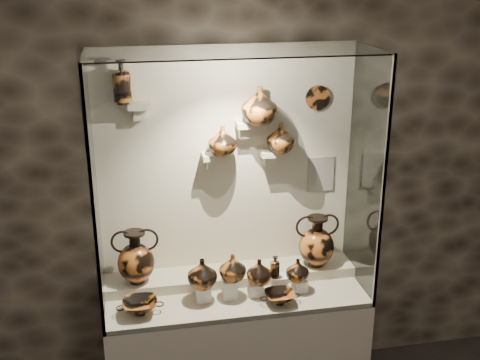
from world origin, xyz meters
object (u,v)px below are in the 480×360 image
Objects in this scene: amphora_right at (317,241)px; ovoid_vase_c at (281,138)px; lekythos_tall at (122,80)px; amphora_left at (136,257)px; lekythos_small at (275,266)px; kylix_right at (280,297)px; kylix_left at (140,306)px; jug_b at (233,267)px; ovoid_vase_a at (223,141)px; ovoid_vase_b at (259,105)px; jug_a at (202,273)px; jug_c at (259,272)px; jug_e at (297,270)px.

ovoid_vase_c reaches higher than amphora_right.
lekythos_tall reaches higher than ovoid_vase_c.
amphora_left is 1.89× the size of ovoid_vase_c.
lekythos_small is 0.69× the size of kylix_right.
lekythos_tall is (-0.02, 0.37, 1.33)m from kylix_left.
jug_b is 0.74× the size of kylix_right.
jug_b is (-0.62, -0.21, -0.03)m from amphora_right.
jug_b is 0.81m from ovoid_vase_a.
ovoid_vase_b is (0.83, -0.05, -0.18)m from lekythos_tall.
ovoid_vase_b is (0.22, 0.24, 0.99)m from jug_b.
jug_a reaches higher than jug_c.
jug_b is 0.35m from kylix_right.
jug_a is 0.80× the size of kylix_right.
jug_a is 0.51m from kylix_right.
lekythos_tall reaches higher than lekythos_small.
kylix_right is at bearing -69.32° from ovoid_vase_a.
ovoid_vase_a reaches higher than kylix_right.
jug_c is (0.17, -0.00, -0.05)m from jug_b.
amphora_right is at bearing 13.05° from kylix_left.
jug_b is 1.06× the size of lekythos_small.
jug_b is at bearing 7.26° from kylix_left.
jug_b reaches higher than kylix_right.
amphora_right is 1.54× the size of ovoid_vase_b.
ovoid_vase_b reaches higher than ovoid_vase_c.
amphora_right is at bearing 42.79° from lekythos_small.
ovoid_vase_c is (0.08, 0.38, 0.93)m from kylix_right.
amphora_right is at bearing -1.16° from jug_b.
lekythos_small is (0.28, 0.00, -0.02)m from jug_b.
ovoid_vase_c reaches higher than jug_c.
amphora_right reaches higher than kylix_right.
jug_b reaches higher than jug_a.
lekythos_tall reaches higher than amphora_left.
jug_b is 0.43m from jug_e.
kylix_left is (-1.02, -0.07, -0.10)m from jug_e.
ovoid_vase_b is (0.82, 0.03, 0.95)m from amphora_left.
jug_a is at bearing -15.23° from amphora_left.
ovoid_vase_b is at bearing -22.15° from ovoid_vase_a.
amphora_right is 2.14× the size of lekythos_small.
jug_c is 1.00× the size of lekythos_small.
amphora_right is 0.65m from jug_b.
amphora_left is at bearing 160.15° from jug_e.
amphora_left is at bearing 144.59° from kylix_right.
ovoid_vase_b is (-0.40, 0.03, 0.95)m from amphora_right.
amphora_left reaches higher than kylix_right.
ovoid_vase_b is at bearing 116.16° from lekythos_small.
kylix_right is (0.48, -0.13, -0.15)m from jug_a.
jug_c is at bearing -14.25° from jug_a.
kylix_left is at bearing -178.00° from ovoid_vase_b.
amphora_left is at bearing 163.09° from ovoid_vase_b.
jug_c is 0.89× the size of ovoid_vase_c.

